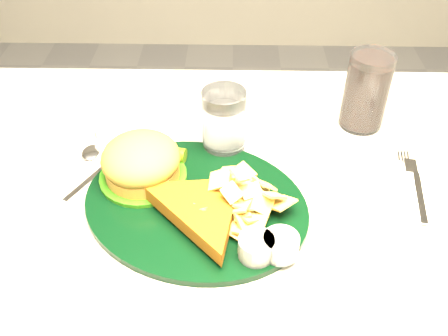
# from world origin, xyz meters

# --- Properties ---
(table) EXTENTS (1.20, 0.80, 0.75)m
(table) POSITION_xyz_m (0.00, 0.00, 0.38)
(table) COLOR #A9A499
(table) RESTS_ON ground
(dinner_plate) EXTENTS (0.43, 0.40, 0.08)m
(dinner_plate) POSITION_xyz_m (-0.05, -0.02, 0.79)
(dinner_plate) COLOR black
(dinner_plate) RESTS_ON table
(water_glass) EXTENTS (0.10, 0.10, 0.12)m
(water_glass) POSITION_xyz_m (-0.01, 0.13, 0.81)
(water_glass) COLOR white
(water_glass) RESTS_ON table
(cola_glass) EXTENTS (0.08, 0.08, 0.14)m
(cola_glass) POSITION_xyz_m (0.24, 0.21, 0.82)
(cola_glass) COLOR black
(cola_glass) RESTS_ON table
(fork_napkin) EXTENTS (0.14, 0.17, 0.01)m
(fork_napkin) POSITION_xyz_m (0.30, 0.01, 0.76)
(fork_napkin) COLOR white
(fork_napkin) RESTS_ON table
(spoon) EXTENTS (0.10, 0.15, 0.01)m
(spoon) POSITION_xyz_m (-0.23, 0.03, 0.75)
(spoon) COLOR white
(spoon) RESTS_ON table
(ramekin) EXTENTS (0.05, 0.05, 0.03)m
(ramekin) POSITION_xyz_m (-0.22, 0.16, 0.76)
(ramekin) COLOR white
(ramekin) RESTS_ON table
(wrapped_straw) EXTENTS (0.20, 0.13, 0.01)m
(wrapped_straw) POSITION_xyz_m (-0.01, 0.14, 0.75)
(wrapped_straw) COLOR white
(wrapped_straw) RESTS_ON table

